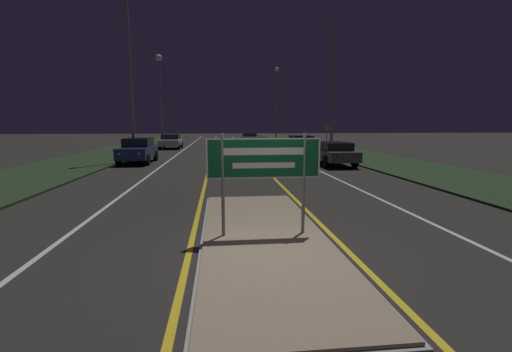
# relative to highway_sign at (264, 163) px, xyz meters

# --- Properties ---
(ground_plane) EXTENTS (160.00, 160.00, 0.00)m
(ground_plane) POSITION_rel_highway_sign_xyz_m (0.00, -0.78, -1.61)
(ground_plane) COLOR #282623
(median_island) EXTENTS (2.61, 7.66, 0.10)m
(median_island) POSITION_rel_highway_sign_xyz_m (0.00, 0.00, -1.56)
(median_island) COLOR #999993
(median_island) RESTS_ON ground_plane
(verge_left) EXTENTS (5.00, 100.00, 0.08)m
(verge_left) POSITION_rel_highway_sign_xyz_m (-9.50, 19.22, -1.57)
(verge_left) COLOR #23381E
(verge_left) RESTS_ON ground_plane
(verge_right) EXTENTS (5.00, 100.00, 0.08)m
(verge_right) POSITION_rel_highway_sign_xyz_m (9.50, 19.22, -1.57)
(verge_right) COLOR #23381E
(verge_right) RESTS_ON ground_plane
(centre_line_yellow_left) EXTENTS (0.12, 70.00, 0.01)m
(centre_line_yellow_left) POSITION_rel_highway_sign_xyz_m (-1.50, 24.22, -1.60)
(centre_line_yellow_left) COLOR gold
(centre_line_yellow_left) RESTS_ON ground_plane
(centre_line_yellow_right) EXTENTS (0.12, 70.00, 0.01)m
(centre_line_yellow_right) POSITION_rel_highway_sign_xyz_m (1.50, 24.22, -1.60)
(centre_line_yellow_right) COLOR gold
(centre_line_yellow_right) RESTS_ON ground_plane
(lane_line_white_left) EXTENTS (0.12, 70.00, 0.01)m
(lane_line_white_left) POSITION_rel_highway_sign_xyz_m (-4.20, 24.22, -1.60)
(lane_line_white_left) COLOR silver
(lane_line_white_left) RESTS_ON ground_plane
(lane_line_white_right) EXTENTS (0.12, 70.00, 0.01)m
(lane_line_white_right) POSITION_rel_highway_sign_xyz_m (4.20, 24.22, -1.60)
(lane_line_white_right) COLOR silver
(lane_line_white_right) RESTS_ON ground_plane
(edge_line_white_left) EXTENTS (0.10, 70.00, 0.01)m
(edge_line_white_left) POSITION_rel_highway_sign_xyz_m (-7.20, 24.22, -1.60)
(edge_line_white_left) COLOR silver
(edge_line_white_left) RESTS_ON ground_plane
(edge_line_white_right) EXTENTS (0.10, 70.00, 0.01)m
(edge_line_white_right) POSITION_rel_highway_sign_xyz_m (7.20, 24.22, -1.60)
(edge_line_white_right) COLOR silver
(edge_line_white_right) RESTS_ON ground_plane
(highway_sign) EXTENTS (2.33, 0.07, 2.11)m
(highway_sign) POSITION_rel_highway_sign_xyz_m (0.00, 0.00, 0.00)
(highway_sign) COLOR gray
(highway_sign) RESTS_ON median_island
(streetlight_left_near) EXTENTS (0.46, 0.46, 10.61)m
(streetlight_left_near) POSITION_rel_highway_sign_xyz_m (-6.16, 15.01, 4.68)
(streetlight_left_near) COLOR gray
(streetlight_left_near) RESTS_ON ground_plane
(streetlight_left_far) EXTENTS (0.62, 0.62, 8.93)m
(streetlight_left_far) POSITION_rel_highway_sign_xyz_m (-6.49, 27.77, 4.66)
(streetlight_left_far) COLOR gray
(streetlight_left_far) RESTS_ON ground_plane
(streetlight_right_near) EXTENTS (0.58, 0.58, 10.76)m
(streetlight_right_near) POSITION_rel_highway_sign_xyz_m (6.55, 15.37, 5.48)
(streetlight_right_near) COLOR gray
(streetlight_right_near) RESTS_ON ground_plane
(streetlight_right_far) EXTENTS (0.50, 0.50, 9.47)m
(streetlight_right_far) POSITION_rel_highway_sign_xyz_m (6.48, 37.36, 4.34)
(streetlight_right_far) COLOR gray
(streetlight_right_far) RESTS_ON ground_plane
(car_receding_0) EXTENTS (1.85, 4.80, 1.34)m
(car_receding_0) POSITION_rel_highway_sign_xyz_m (5.71, 12.59, -0.88)
(car_receding_0) COLOR #4C514C
(car_receding_0) RESTS_ON ground_plane
(car_receding_1) EXTENTS (1.89, 4.29, 1.47)m
(car_receding_1) POSITION_rel_highway_sign_xyz_m (5.50, 19.77, -0.83)
(car_receding_1) COLOR maroon
(car_receding_1) RESTS_ON ground_plane
(car_receding_2) EXTENTS (1.90, 4.18, 1.32)m
(car_receding_2) POSITION_rel_highway_sign_xyz_m (2.61, 33.67, -0.90)
(car_receding_2) COLOR silver
(car_receding_2) RESTS_ON ground_plane
(car_approaching_0) EXTENTS (1.85, 4.15, 1.52)m
(car_approaching_0) POSITION_rel_highway_sign_xyz_m (-5.87, 14.78, -0.81)
(car_approaching_0) COLOR navy
(car_approaching_0) RESTS_ON ground_plane
(car_approaching_1) EXTENTS (2.01, 4.08, 1.37)m
(car_approaching_1) POSITION_rel_highway_sign_xyz_m (-5.57, 27.16, -0.88)
(car_approaching_1) COLOR silver
(car_approaching_1) RESTS_ON ground_plane
(warning_sign) EXTENTS (0.60, 0.06, 2.25)m
(warning_sign) POSITION_rel_highway_sign_xyz_m (8.59, 22.77, -0.17)
(warning_sign) COLOR gray
(warning_sign) RESTS_ON verge_right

